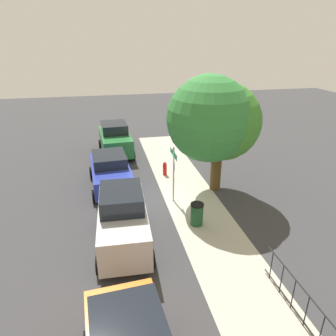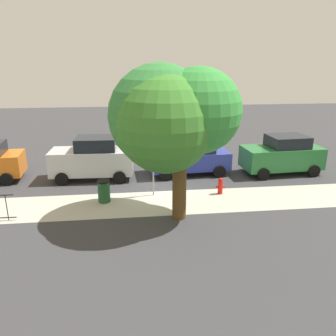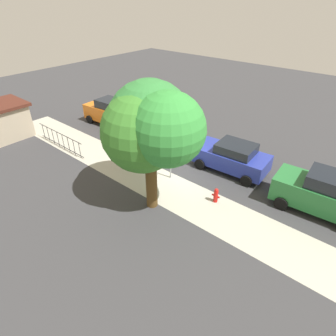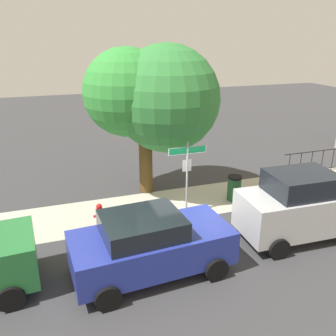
{
  "view_description": "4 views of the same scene",
  "coord_description": "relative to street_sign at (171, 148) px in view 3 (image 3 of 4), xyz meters",
  "views": [
    {
      "loc": [
        13.02,
        -2.56,
        7.26
      ],
      "look_at": [
        -0.12,
        0.22,
        1.55
      ],
      "focal_mm": 33.02,
      "sensor_mm": 36.0,
      "label": 1
    },
    {
      "loc": [
        1.27,
        14.6,
        5.92
      ],
      "look_at": [
        -0.32,
        0.89,
        1.43
      ],
      "focal_mm": 35.92,
      "sensor_mm": 36.0,
      "label": 2
    },
    {
      "loc": [
        -8.0,
        10.49,
        8.88
      ],
      "look_at": [
        -0.24,
        1.25,
        1.26
      ],
      "focal_mm": 30.03,
      "sensor_mm": 36.0,
      "label": 3
    },
    {
      "loc": [
        -4.01,
        -10.24,
        6.05
      ],
      "look_at": [
        -0.43,
        0.31,
        1.88
      ],
      "focal_mm": 38.07,
      "sensor_mm": 36.0,
      "label": 4
    }
  ],
  "objects": [
    {
      "name": "iron_fence",
      "position": [
        7.87,
        1.9,
        -1.32
      ],
      "size": [
        4.88,
        0.04,
        1.07
      ],
      "color": "black",
      "rests_on": "ground_plane"
    },
    {
      "name": "shade_tree",
      "position": [
        -0.54,
        1.99,
        1.98
      ],
      "size": [
        4.92,
        4.4,
        5.83
      ],
      "color": "#533B1C",
      "rests_on": "ground_plane"
    },
    {
      "name": "ground_plane",
      "position": [
        -0.29,
        -0.4,
        -1.88
      ],
      "size": [
        60.0,
        60.0,
        0.0
      ],
      "primitive_type": "plane",
      "color": "#38383A"
    },
    {
      "name": "utility_shed",
      "position": [
        12.31,
        3.4,
        -0.64
      ],
      "size": [
        3.04,
        3.05,
        2.43
      ],
      "color": "tan",
      "rests_on": "ground_plane"
    },
    {
      "name": "trash_bin",
      "position": [
        2.18,
        0.5,
        -1.39
      ],
      "size": [
        0.55,
        0.55,
        0.98
      ],
      "color": "#1E4C28",
      "rests_on": "ground_plane"
    },
    {
      "name": "sidewalk_strip",
      "position": [
        1.71,
        0.9,
        -1.88
      ],
      "size": [
        24.0,
        2.6,
        0.0
      ],
      "primitive_type": "cube",
      "color": "#B2AF9E",
      "rests_on": "ground_plane"
    },
    {
      "name": "fire_hydrant",
      "position": [
        -3.06,
        0.2,
        -1.5
      ],
      "size": [
        0.42,
        0.22,
        0.78
      ],
      "color": "red",
      "rests_on": "ground_plane"
    },
    {
      "name": "street_sign",
      "position": [
        0.0,
        0.0,
        0.0
      ],
      "size": [
        1.36,
        0.07,
        2.71
      ],
      "color": "#9EA0A5",
      "rests_on": "ground_plane"
    },
    {
      "name": "car_blue",
      "position": [
        -2.16,
        -2.85,
        -0.99
      ],
      "size": [
        4.32,
        2.31,
        1.75
      ],
      "rotation": [
        0.0,
        0.0,
        0.06
      ],
      "color": "#26349A",
      "rests_on": "ground_plane"
    },
    {
      "name": "car_silver",
      "position": [
        2.9,
        -2.58,
        -0.81
      ],
      "size": [
        4.19,
        2.07,
        2.19
      ],
      "rotation": [
        0.0,
        0.0,
        -0.04
      ],
      "color": "#BBBBBD",
      "rests_on": "ground_plane"
    },
    {
      "name": "car_orange",
      "position": [
        8.43,
        -2.8,
        -0.89
      ],
      "size": [
        4.12,
        2.19,
        1.99
      ],
      "rotation": [
        0.0,
        0.0,
        0.07
      ],
      "color": "orange",
      "rests_on": "ground_plane"
    },
    {
      "name": "car_green",
      "position": [
        -7.12,
        -2.34,
        -0.86
      ],
      "size": [
        4.27,
        2.26,
        2.06
      ],
      "rotation": [
        0.0,
        0.0,
        0.07
      ],
      "color": "#257034",
      "rests_on": "ground_plane"
    }
  ]
}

